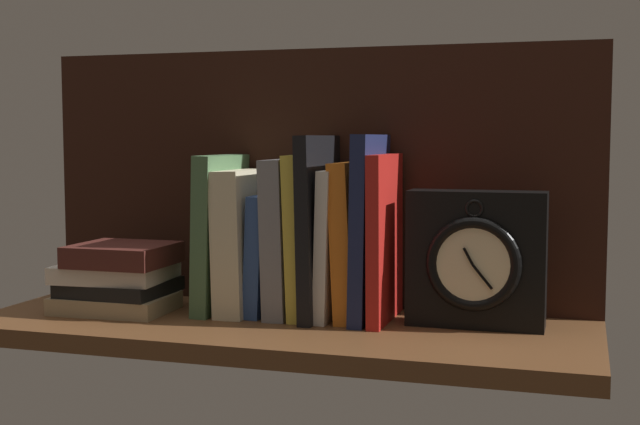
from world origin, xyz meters
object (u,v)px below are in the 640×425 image
Objects in this scene: book_yellow_seinlanguage at (305,235)px; book_white_catcher at (334,244)px; book_black_skeptic at (319,227)px; book_stack_side at (118,278)px; book_navy_bierce at (369,228)px; book_orange_pandolfini at (351,241)px; book_red_requiem at (385,238)px; book_cream_twain at (244,241)px; book_gray_chess at (286,237)px; book_blue_modern at (267,254)px; book_green_romantic at (221,233)px; framed_clock at (476,260)px.

book_yellow_seinlanguage is 1.10× the size of book_white_catcher.
book_stack_side is at bearing -169.80° from book_black_skeptic.
book_black_skeptic is 3.16cm from book_white_catcher.
book_navy_bierce is at bearing 0.00° from book_black_skeptic.
book_black_skeptic reaches higher than book_stack_side.
book_orange_pandolfini is at bearing 0.00° from book_black_skeptic.
book_stack_side is at bearing -171.17° from book_orange_pandolfini.
book_navy_bierce is at bearing 0.00° from book_orange_pandolfini.
book_yellow_seinlanguage is 0.99× the size of book_red_requiem.
book_navy_bierce is (18.64, 0.00, 2.51)cm from book_cream_twain.
book_navy_bierce reaches higher than book_black_skeptic.
book_gray_chess is 14.36cm from book_red_requiem.
book_red_requiem is (9.45, 0.00, -1.27)cm from book_black_skeptic.
book_black_skeptic is (7.89, 0.00, 4.19)cm from book_blue_modern.
book_orange_pandolfini is (16.00, 0.00, 0.62)cm from book_cream_twain.
book_orange_pandolfini is (6.73, 0.00, -0.49)cm from book_yellow_seinlanguage.
book_navy_bierce is at bearing 0.00° from book_gray_chess.
book_black_skeptic is at bearing 180.00° from book_orange_pandolfini.
book_navy_bierce is (22.28, 0.00, 1.48)cm from book_green_romantic.
framed_clock is 51.21cm from book_stack_side.
book_yellow_seinlanguage is 0.89× the size of book_navy_bierce.
book_gray_chess is 7.05cm from book_white_catcher.
book_green_romantic is 7.68cm from book_blue_modern.
framed_clock is (14.66, -0.62, -3.75)cm from book_navy_bierce.
book_orange_pandolfini reaches higher than book_cream_twain.
book_cream_twain is 3.93cm from book_blue_modern.
book_blue_modern is 0.94× the size of framed_clock.
book_black_skeptic is (4.91, 0.00, 1.66)cm from book_gray_chess.
book_stack_side is (-26.79, -5.20, -6.56)cm from book_yellow_seinlanguage.
book_green_romantic is at bearing 180.00° from book_red_requiem.
book_gray_chess reaches higher than framed_clock.
book_green_romantic is at bearing 180.00° from book_yellow_seinlanguage.
book_black_skeptic reaches higher than book_red_requiem.
book_navy_bierce is 1.12× the size of book_red_requiem.
book_blue_modern is 12.70cm from book_orange_pandolfini.
book_black_skeptic reaches higher than book_yellow_seinlanguage.
book_black_skeptic is at bearing 0.00° from book_gray_chess.
book_gray_chess is 0.87× the size of book_black_skeptic.
framed_clock is at bearing -1.06° from book_cream_twain.
book_stack_side is (-31.04, -5.20, -5.53)cm from book_white_catcher.
book_navy_bierce reaches higher than book_white_catcher.
book_orange_pandolfini is at bearing 180.00° from book_navy_bierce.
book_gray_chess is 0.86× the size of book_navy_bierce.
book_green_romantic is at bearing 179.05° from framed_clock.
book_stack_side is at bearing -172.28° from book_red_requiem.
framed_clock is at bearing -1.32° from book_gray_chess.
book_green_romantic is at bearing 180.00° from book_white_catcher.
book_gray_chess is at bearing 178.68° from framed_clock.
book_orange_pandolfini is at bearing 0.00° from book_green_romantic.
book_navy_bierce is 15.15cm from framed_clock.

